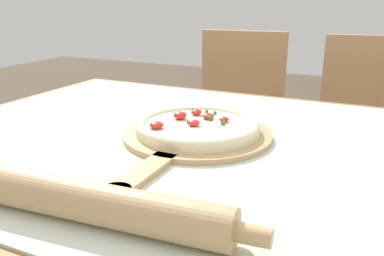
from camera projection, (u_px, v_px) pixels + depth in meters
The scene contains 7 objects.
dining_table at pixel (216, 184), 0.91m from camera, with size 1.44×1.01×0.73m.
towel_cloth at pixel (216, 145), 0.88m from camera, with size 1.36×0.93×0.00m.
pizza_peel at pixel (194, 137), 0.90m from camera, with size 0.34×0.51×0.01m.
pizza at pixel (197, 126), 0.91m from camera, with size 0.28×0.28×0.04m.
rolling_pin at pixel (97, 204), 0.56m from camera, with size 0.49×0.09×0.06m.
chair_left at pixel (237, 118), 1.82m from camera, with size 0.43×0.43×0.90m.
chair_right at pixel (367, 135), 1.60m from camera, with size 0.44×0.44×0.90m.
Camera 1 is at (0.30, -0.77, 1.04)m, focal length 38.00 mm.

